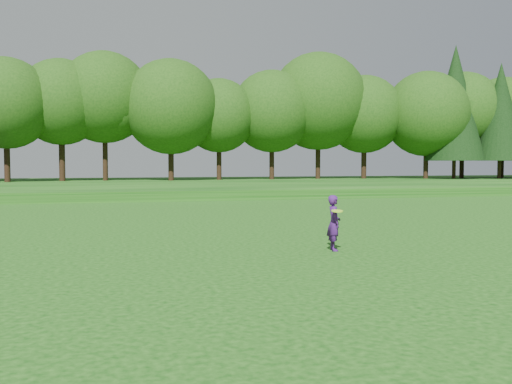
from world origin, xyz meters
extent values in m
plane|color=#0D3D0B|center=(0.00, 0.00, 0.00)|extent=(140.00, 140.00, 0.00)
cube|color=#0D3D0B|center=(0.00, 34.00, 0.30)|extent=(130.00, 30.00, 0.60)
cube|color=gray|center=(0.00, 20.00, 0.02)|extent=(130.00, 1.60, 0.04)
imported|color=#451769|center=(2.18, -0.06, 0.71)|extent=(0.41, 0.56, 1.41)
cylinder|color=#C6FF28|center=(2.13, -0.38, 1.04)|extent=(0.29, 0.29, 0.06)
camera|label=1|loc=(-3.34, -13.46, 2.24)|focal=40.00mm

